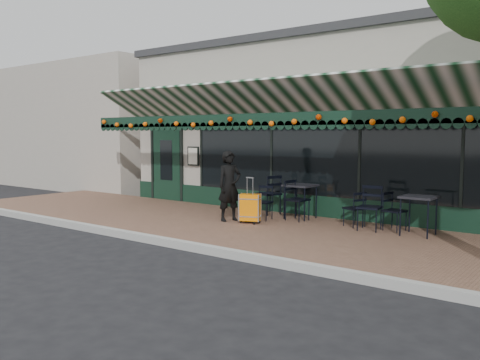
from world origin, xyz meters
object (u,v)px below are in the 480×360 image
Objects in this scene: suitcase at (250,208)px; chair_b_left at (269,194)px; cafe_table_a at (419,200)px; chair_b_front at (263,203)px; chair_a_left at (354,209)px; woman at (229,186)px; chair_a_right at (395,211)px; chair_b_right at (297,200)px; cafe_table_b at (300,188)px; chair_a_front at (370,208)px.

chair_b_left is at bearing 84.71° from suitcase.
suitcase reaches higher than chair_b_left.
chair_b_front is (-3.47, -0.35, -0.30)m from cafe_table_a.
suitcase is 1.32× the size of chair_a_left.
cafe_table_a is at bearing -55.47° from woman.
chair_b_right is (-2.23, -0.15, 0.07)m from chair_a_right.
cafe_table_b is 0.97m from chair_b_front.
chair_b_left reaches higher than chair_a_right.
chair_b_left is at bearing -72.17° from chair_a_left.
woman is 2.82m from chair_a_left.
chair_b_front is at bearing -174.23° from cafe_table_a.
cafe_table_b is at bearing -73.25° from chair_a_left.
suitcase is 0.56m from chair_b_front.
chair_a_front is (1.89, -0.41, -0.26)m from cafe_table_b.
chair_a_left is 2.12m from chair_b_front.
chair_b_right is (0.65, 0.96, 0.13)m from suitcase.
suitcase reaches higher than chair_a_left.
woman is 0.88m from chair_b_front.
chair_b_front is (-2.49, -0.27, -0.07)m from chair_a_front.
cafe_table_b is 0.99m from chair_b_left.
chair_b_front reaches higher than cafe_table_a.
woman is 1.71× the size of chair_a_front.
chair_b_left reaches higher than chair_b_front.
chair_b_right is (1.05, -0.38, -0.03)m from chair_b_left.
cafe_table_a is (3.43, 0.91, 0.36)m from suitcase.
chair_a_right is 0.81× the size of chair_b_left.
chair_b_right is at bearing -61.99° from chair_a_left.
suitcase reaches higher than chair_b_right.
chair_b_left reaches higher than cafe_table_a.
cafe_table_b is 1.52m from chair_a_left.
chair_a_left is 0.97× the size of chair_b_front.
chair_b_right is (-2.78, 0.05, -0.23)m from cafe_table_a.
cafe_table_a is at bearing -7.26° from suitcase.
cafe_table_a is (3.99, 0.94, -0.10)m from woman.
chair_a_left is at bearing 100.23° from chair_b_left.
cafe_table_b is at bearing 173.33° from cafe_table_a.
chair_b_left reaches higher than chair_b_right.
chair_a_right is 1.00× the size of chair_b_front.
chair_b_front is (0.36, -0.78, -0.10)m from chair_b_left.
woman is at bearing 134.19° from chair_b_right.
woman reaches higher than chair_a_right.
suitcase is at bearing -38.08° from chair_a_left.
suitcase reaches higher than cafe_table_a.
cafe_table_a is 0.83× the size of chair_b_right.
chair_a_right is at bearing -50.36° from woman.
chair_b_right is at bearing -72.95° from cafe_table_b.
cafe_table_a is at bearing -3.78° from chair_b_front.
chair_b_right is (-1.38, -0.07, 0.08)m from chair_a_left.
chair_a_front is 2.51m from chair_b_front.
suitcase is 1.41m from cafe_table_b.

